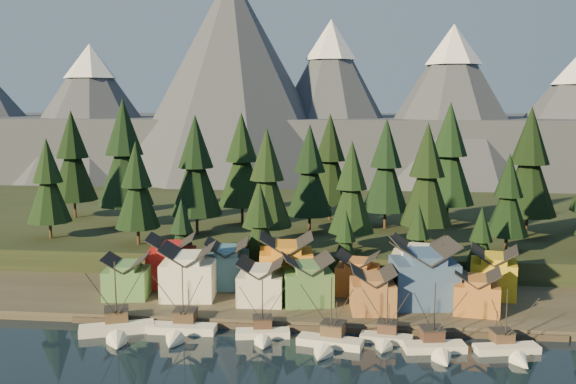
# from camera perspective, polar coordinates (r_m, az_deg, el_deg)

# --- Properties ---
(ground) EXTENTS (500.00, 500.00, 0.00)m
(ground) POSITION_cam_1_polar(r_m,az_deg,el_deg) (92.06, 1.29, -15.48)
(ground) COLOR black
(ground) RESTS_ON ground
(shore_strip) EXTENTS (400.00, 50.00, 1.50)m
(shore_strip) POSITION_cam_1_polar(r_m,az_deg,el_deg) (129.43, 2.84, -8.13)
(shore_strip) COLOR #333025
(shore_strip) RESTS_ON ground
(hillside) EXTENTS (420.00, 100.00, 6.00)m
(hillside) POSITION_cam_1_polar(r_m,az_deg,el_deg) (177.52, 3.81, -2.97)
(hillside) COLOR black
(hillside) RESTS_ON ground
(dock) EXTENTS (80.00, 4.00, 1.00)m
(dock) POSITION_cam_1_polar(r_m,az_deg,el_deg) (107.18, 2.07, -11.73)
(dock) COLOR #483D33
(dock) RESTS_ON ground
(mountain_ridge) EXTENTS (560.00, 190.00, 90.00)m
(mountain_ridge) POSITION_cam_1_polar(r_m,az_deg,el_deg) (298.15, 4.07, 5.92)
(mountain_ridge) COLOR #414754
(mountain_ridge) RESTS_ON ground
(boat_0) EXTENTS (12.43, 12.86, 12.81)m
(boat_0) POSITION_cam_1_polar(r_m,az_deg,el_deg) (106.83, -15.00, -11.04)
(boat_0) COLOR white
(boat_0) RESTS_ON ground
(boat_1) EXTENTS (11.08, 12.07, 12.03)m
(boat_1) POSITION_cam_1_polar(r_m,az_deg,el_deg) (104.93, -9.57, -11.30)
(boat_1) COLOR silver
(boat_1) RESTS_ON ground
(boat_2) EXTENTS (9.03, 9.58, 10.45)m
(boat_2) POSITION_cam_1_polar(r_m,az_deg,el_deg) (102.13, -2.26, -11.85)
(boat_2) COLOR white
(boat_2) RESTS_ON ground
(boat_3) EXTENTS (10.59, 11.15, 11.74)m
(boat_3) POSITION_cam_1_polar(r_m,az_deg,el_deg) (98.48, 3.60, -12.50)
(boat_3) COLOR silver
(boat_3) RESTS_ON ground
(boat_4) EXTENTS (8.50, 9.02, 10.36)m
(boat_4) POSITION_cam_1_polar(r_m,az_deg,el_deg) (101.21, 8.69, -12.10)
(boat_4) COLOR beige
(boat_4) RESTS_ON ground
(boat_5) EXTENTS (9.67, 10.25, 11.50)m
(boat_5) POSITION_cam_1_polar(r_m,az_deg,el_deg) (98.84, 13.09, -12.60)
(boat_5) COLOR silver
(boat_5) RESTS_ON ground
(boat_6) EXTENTS (10.15, 10.70, 10.49)m
(boat_6) POSITION_cam_1_polar(r_m,az_deg,el_deg) (101.34, 19.16, -12.52)
(boat_6) COLOR white
(boat_6) RESTS_ON ground
(house_front_0) EXTENTS (8.63, 8.27, 7.71)m
(house_front_0) POSITION_cam_1_polar(r_m,az_deg,el_deg) (120.68, -14.16, -7.20)
(house_front_0) COLOR #4C7F44
(house_front_0) RESTS_ON shore_strip
(house_front_1) EXTENTS (10.18, 9.84, 9.66)m
(house_front_1) POSITION_cam_1_polar(r_m,az_deg,el_deg) (117.98, -8.84, -6.89)
(house_front_1) COLOR white
(house_front_1) RESTS_ON shore_strip
(house_front_2) EXTENTS (8.09, 8.15, 7.76)m
(house_front_2) POSITION_cam_1_polar(r_m,az_deg,el_deg) (114.09, -2.41, -7.83)
(house_front_2) COLOR beige
(house_front_2) RESTS_ON shore_strip
(house_front_3) EXTENTS (10.07, 9.79, 8.54)m
(house_front_3) POSITION_cam_1_polar(r_m,az_deg,el_deg) (113.76, 1.71, -7.66)
(house_front_3) COLOR #4B7A42
(house_front_3) RESTS_ON shore_strip
(house_front_4) EXTENTS (7.92, 8.44, 7.42)m
(house_front_4) POSITION_cam_1_polar(r_m,az_deg,el_deg) (110.49, 7.54, -8.52)
(house_front_4) COLOR #9B6437
(house_front_4) RESTS_ON shore_strip
(house_front_5) EXTENTS (11.97, 11.14, 11.28)m
(house_front_5) POSITION_cam_1_polar(r_m,az_deg,el_deg) (114.87, 11.98, -6.94)
(house_front_5) COLOR #35517E
(house_front_5) RESTS_ON shore_strip
(house_front_6) EXTENTS (8.27, 7.92, 7.37)m
(house_front_6) POSITION_cam_1_polar(r_m,az_deg,el_deg) (113.31, 16.42, -8.38)
(house_front_6) COLOR #AA652B
(house_front_6) RESTS_ON shore_strip
(house_back_0) EXTENTS (10.16, 9.87, 9.69)m
(house_back_0) POSITION_cam_1_polar(r_m,az_deg,el_deg) (126.48, -10.30, -5.90)
(house_back_0) COLOR maroon
(house_back_0) RESTS_ON shore_strip
(house_back_1) EXTENTS (8.96, 9.05, 9.08)m
(house_back_1) POSITION_cam_1_polar(r_m,az_deg,el_deg) (123.96, -5.41, -6.25)
(house_back_1) COLOR #366381
(house_back_1) RESTS_ON shore_strip
(house_back_2) EXTENTS (10.93, 10.22, 10.49)m
(house_back_2) POSITION_cam_1_polar(r_m,az_deg,el_deg) (121.67, -0.16, -6.12)
(house_back_2) COLOR orange
(house_back_2) RESTS_ON shore_strip
(house_back_3) EXTENTS (8.51, 7.81, 7.72)m
(house_back_3) POSITION_cam_1_polar(r_m,az_deg,el_deg) (119.77, 6.21, -7.12)
(house_back_3) COLOR #B6662E
(house_back_3) RESTS_ON shore_strip
(house_back_4) EXTENTS (10.88, 10.57, 10.36)m
(house_back_4) POSITION_cam_1_polar(r_m,az_deg,el_deg) (121.44, 11.43, -6.34)
(house_back_4) COLOR silver
(house_back_4) RESTS_ON shore_strip
(house_back_5) EXTENTS (9.43, 9.51, 9.03)m
(house_back_5) POSITION_cam_1_polar(r_m,az_deg,el_deg) (123.38, 17.79, -6.68)
(house_back_5) COLOR gold
(house_back_5) RESTS_ON shore_strip
(tree_hill_0) EXTENTS (9.81, 9.81, 22.86)m
(tree_hill_0) POSITION_cam_1_polar(r_m,az_deg,el_deg) (153.80, -20.55, 0.69)
(tree_hill_0) COLOR #332319
(tree_hill_0) RESTS_ON hillside
(tree_hill_1) EXTENTS (13.63, 13.63, 31.76)m
(tree_hill_1) POSITION_cam_1_polar(r_m,az_deg,el_deg) (163.09, -14.33, 3.06)
(tree_hill_1) COLOR #332319
(tree_hill_1) RESTS_ON hillside
(tree_hill_2) EXTENTS (9.67, 9.67, 22.53)m
(tree_hill_2) POSITION_cam_1_polar(r_m,az_deg,el_deg) (141.52, -13.29, 0.32)
(tree_hill_2) COLOR #332319
(tree_hill_2) RESTS_ON hillside
(tree_hill_3) EXTENTS (11.99, 11.99, 27.94)m
(tree_hill_3) POSITION_cam_1_polar(r_m,az_deg,el_deg) (149.66, -8.18, 2.00)
(tree_hill_3) COLOR #332319
(tree_hill_3) RESTS_ON hillside
(tree_hill_4) EXTENTS (12.13, 12.13, 28.25)m
(tree_hill_4) POSITION_cam_1_polar(r_m,az_deg,el_deg) (162.52, -4.14, 2.59)
(tree_hill_4) COLOR #332319
(tree_hill_4) RESTS_ON hillside
(tree_hill_5) EXTENTS (10.90, 10.90, 25.39)m
(tree_hill_5) POSITION_cam_1_polar(r_m,az_deg,el_deg) (136.55, -1.88, 0.92)
(tree_hill_5) COLOR #332319
(tree_hill_5) RESTS_ON hillside
(tree_hill_6) EXTENTS (11.05, 11.05, 25.75)m
(tree_hill_6) POSITION_cam_1_polar(r_m,az_deg,el_deg) (150.49, 1.94, 1.65)
(tree_hill_6) COLOR #332319
(tree_hill_6) RESTS_ON hillside
(tree_hill_7) EXTENTS (9.85, 9.85, 22.94)m
(tree_hill_7) POSITION_cam_1_polar(r_m,az_deg,el_deg) (133.39, 5.67, 0.14)
(tree_hill_7) COLOR #332319
(tree_hill_7) RESTS_ON hillside
(tree_hill_8) EXTENTS (11.56, 11.56, 26.92)m
(tree_hill_8) POSITION_cam_1_polar(r_m,az_deg,el_deg) (157.11, 8.70, 2.07)
(tree_hill_8) COLOR #332319
(tree_hill_8) RESTS_ON hillside
(tree_hill_9) EXTENTS (11.38, 11.38, 26.51)m
(tree_hill_9) POSITION_cam_1_polar(r_m,az_deg,el_deg) (140.87, 12.24, 1.21)
(tree_hill_9) COLOR #332319
(tree_hill_9) RESTS_ON hillside
(tree_hill_10) EXTENTS (13.26, 13.26, 30.88)m
(tree_hill_10) POSITION_cam_1_polar(r_m,az_deg,el_deg) (166.30, 14.12, 2.99)
(tree_hill_10) COLOR #332319
(tree_hill_10) RESTS_ON hillside
(tree_hill_11) EXTENTS (8.77, 8.77, 20.42)m
(tree_hill_11) POSITION_cam_1_polar(r_m,az_deg,el_deg) (139.02, 18.98, -0.52)
(tree_hill_11) COLOR #332319
(tree_hill_11) RESTS_ON hillside
(tree_hill_12) EXTENTS (12.80, 12.80, 29.82)m
(tree_hill_12) POSITION_cam_1_polar(r_m,az_deg,el_deg) (155.75, 20.66, 2.18)
(tree_hill_12) COLOR #332319
(tree_hill_12) RESTS_ON hillside
(tree_hill_15) EXTENTS (11.97, 11.97, 27.88)m
(tree_hill_15) POSITION_cam_1_polar(r_m,az_deg,el_deg) (167.02, 3.75, 2.67)
(tree_hill_15) COLOR #332319
(tree_hill_15) RESTS_ON hillside
(tree_hill_16) EXTENTS (12.31, 12.31, 28.67)m
(tree_hill_16) POSITION_cam_1_polar(r_m,az_deg,el_deg) (179.36, -18.59, 2.77)
(tree_hill_16) COLOR #332319
(tree_hill_16) RESTS_ON hillside
(tree_shore_0) EXTENTS (6.86, 6.86, 15.98)m
(tree_shore_0) POSITION_cam_1_polar(r_m,az_deg,el_deg) (131.72, -9.41, -3.70)
(tree_shore_0) COLOR #332319
(tree_shore_0) RESTS_ON shore_strip
(tree_shore_1) EXTENTS (8.29, 8.29, 19.32)m
(tree_shore_1) POSITION_cam_1_polar(r_m,az_deg,el_deg) (128.01, -2.50, -3.11)
(tree_shore_1) COLOR #332319
(tree_shore_1) RESTS_ON shore_strip
(tree_shore_2) EXTENTS (6.16, 6.16, 14.36)m
(tree_shore_2) POSITION_cam_1_polar(r_m,az_deg,el_deg) (127.14, 5.13, -4.46)
(tree_shore_2) COLOR #332319
(tree_shore_2) RESTS_ON shore_strip
(tree_shore_3) EXTENTS (6.85, 6.85, 15.96)m
(tree_shore_3) POSITION_cam_1_polar(r_m,az_deg,el_deg) (127.48, 11.45, -4.15)
(tree_shore_3) COLOR #332319
(tree_shore_3) RESTS_ON shore_strip
(tree_shore_4) EXTENTS (6.62, 6.62, 15.42)m
(tree_shore_4) POSITION_cam_1_polar(r_m,az_deg,el_deg) (129.21, 16.77, -4.31)
(tree_shore_4) COLOR #332319
(tree_shore_4) RESTS_ON shore_strip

